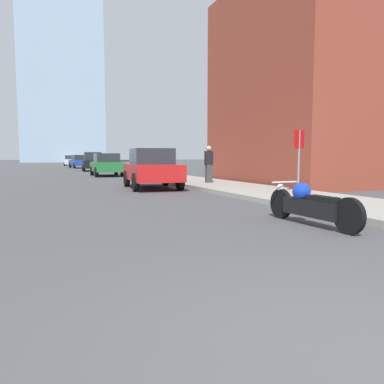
% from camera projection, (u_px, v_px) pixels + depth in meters
% --- Properties ---
extents(ground_plane, '(400.00, 400.00, 0.00)m').
position_uv_depth(ground_plane, '(361.00, 364.00, 2.39)').
color(ground_plane, '#424244').
extents(sidewalk, '(3.08, 240.00, 0.15)m').
position_uv_depth(sidewalk, '(110.00, 168.00, 41.30)').
color(sidewalk, gray).
rests_on(sidewalk, ground_plane).
extents(brick_storefront, '(9.08, 8.94, 9.66)m').
position_uv_depth(brick_storefront, '(326.00, 88.00, 18.98)').
color(brick_storefront, brown).
rests_on(brick_storefront, ground_plane).
extents(distant_tower, '(20.54, 20.54, 73.15)m').
position_uv_depth(distant_tower, '(58.00, 24.00, 99.36)').
color(distant_tower, '#8CA5BC').
rests_on(distant_tower, ground_plane).
extents(motorcycle, '(0.62, 2.50, 0.81)m').
position_uv_depth(motorcycle, '(309.00, 204.00, 7.24)').
color(motorcycle, black).
rests_on(motorcycle, ground_plane).
extents(parked_car_red, '(2.23, 4.15, 1.67)m').
position_uv_depth(parked_car_red, '(152.00, 168.00, 15.70)').
color(parked_car_red, red).
rests_on(parked_car_red, ground_plane).
extents(parked_car_green, '(1.99, 4.14, 1.58)m').
position_uv_depth(parked_car_green, '(107.00, 165.00, 26.17)').
color(parked_car_green, '#1E6B33').
rests_on(parked_car_green, ground_plane).
extents(parked_car_black, '(2.13, 3.99, 1.79)m').
position_uv_depth(parked_car_black, '(93.00, 162.00, 35.58)').
color(parked_car_black, black).
rests_on(parked_car_black, ground_plane).
extents(parked_car_blue, '(2.30, 4.63, 1.58)m').
position_uv_depth(parked_car_blue, '(80.00, 161.00, 45.39)').
color(parked_car_blue, '#1E3899').
rests_on(parked_car_blue, ground_plane).
extents(parked_car_silver, '(2.11, 4.06, 1.60)m').
position_uv_depth(parked_car_silver, '(70.00, 161.00, 57.25)').
color(parked_car_silver, '#BCBCC1').
rests_on(parked_car_silver, ground_plane).
extents(stop_sign, '(0.57, 0.26, 2.06)m').
position_uv_depth(stop_sign, '(299.00, 150.00, 12.37)').
color(stop_sign, slate).
rests_on(stop_sign, sidewalk).
extents(pedestrian, '(0.36, 0.24, 1.68)m').
position_uv_depth(pedestrian, '(209.00, 164.00, 17.14)').
color(pedestrian, '#38383D').
rests_on(pedestrian, sidewalk).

